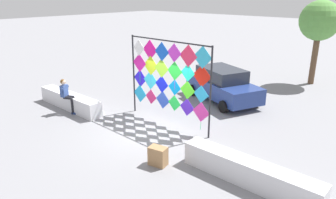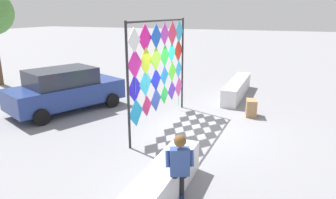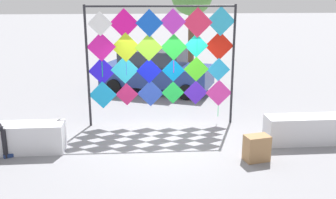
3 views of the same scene
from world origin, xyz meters
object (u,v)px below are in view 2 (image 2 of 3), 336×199
seated_vendor (179,164)px  parked_car (65,89)px  cardboard_box_large (251,108)px  kite_display_rack (160,64)px

seated_vendor → parked_car: size_ratio=0.34×
seated_vendor → cardboard_box_large: (6.15, -0.58, -0.62)m
kite_display_rack → cardboard_box_large: 3.84m
seated_vendor → cardboard_box_large: 6.21m
parked_car → seated_vendor: bearing=-124.3°
parked_car → cardboard_box_large: parked_car is taller
seated_vendor → kite_display_rack: bearing=27.7°
seated_vendor → parked_car: (4.17, 6.13, -0.10)m
cardboard_box_large → seated_vendor: bearing=174.6°
seated_vendor → cardboard_box_large: bearing=-5.4°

